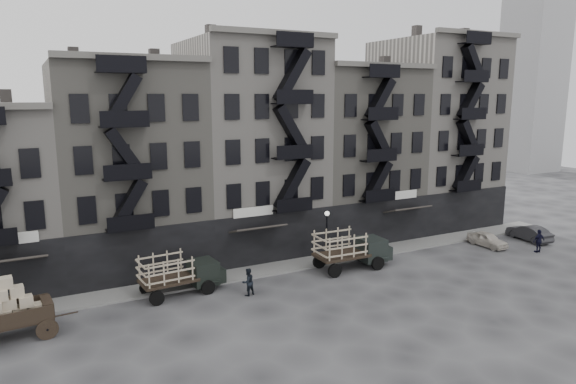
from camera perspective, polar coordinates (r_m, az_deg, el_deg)
name	(u,v)px	position (r m, az deg, el deg)	size (l,w,h in m)	color
ground	(309,283)	(36.07, 2.35, -10.10)	(140.00, 140.00, 0.00)	#38383A
sidewalk	(284,266)	(39.15, -0.40, -8.27)	(55.00, 2.50, 0.15)	slate
building_midwest	(128,168)	(40.00, -17.39, 2.60)	(10.00, 11.35, 16.20)	slate
building_center	(251,148)	(42.73, -4.12, 4.91)	(10.00, 11.35, 18.20)	#A6A098
building_mideast	(351,154)	(47.65, 7.03, 4.26)	(10.00, 11.35, 16.20)	slate
building_east	(434,134)	(53.78, 15.96, 6.27)	(10.00, 11.35, 19.20)	#A6A098
lamp_post	(327,231)	(38.80, 4.33, -4.29)	(0.36, 0.36, 4.28)	black
wagon	(10,305)	(31.34, -28.51, -10.96)	(4.20, 2.52, 3.40)	black
stake_truck_west	(180,271)	(34.45, -11.94, -8.58)	(5.63, 2.66, 2.75)	black
stake_truck_east	(351,247)	(38.67, 7.04, -6.05)	(6.03, 2.63, 2.99)	black
car_east	(487,239)	(47.41, 21.27, -4.93)	(1.45, 3.60, 1.23)	beige
car_far	(529,233)	(50.77, 25.22, -4.13)	(1.46, 4.20, 1.38)	#272729
pedestrian_mid	(248,282)	(33.82, -4.48, -9.93)	(0.89, 0.69, 1.82)	black
policeman	(539,241)	(47.25, 26.10, -4.92)	(1.13, 0.47, 1.93)	black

